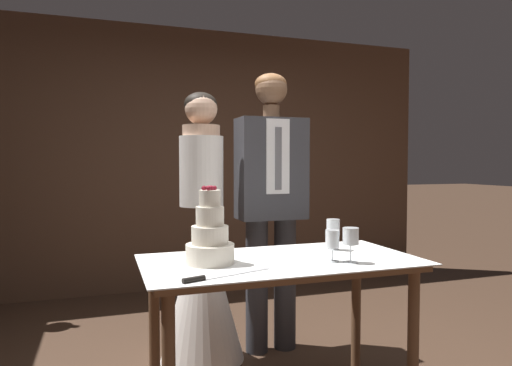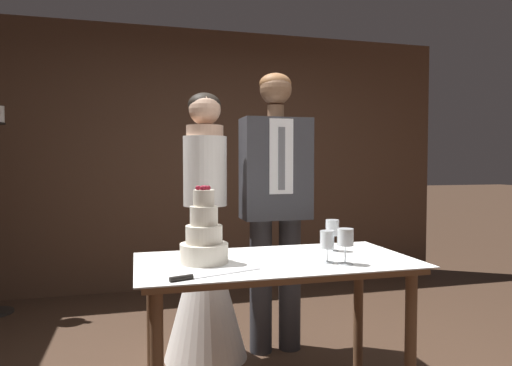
{
  "view_description": "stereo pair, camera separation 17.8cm",
  "coord_description": "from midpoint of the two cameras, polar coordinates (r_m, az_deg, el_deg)",
  "views": [
    {
      "loc": [
        -0.94,
        -2.12,
        1.28
      ],
      "look_at": [
        -0.1,
        0.37,
        1.16
      ],
      "focal_mm": 32.0,
      "sensor_mm": 36.0,
      "label": 1
    },
    {
      "loc": [
        -0.77,
        -2.17,
        1.28
      ],
      "look_at": [
        -0.1,
        0.37,
        1.16
      ],
      "focal_mm": 32.0,
      "sensor_mm": 36.0,
      "label": 2
    }
  ],
  "objects": [
    {
      "name": "wine_glass_near",
      "position": [
        2.25,
        11.15,
        -7.08
      ],
      "size": [
        0.07,
        0.07,
        0.16
      ],
      "color": "silver",
      "rests_on": "cake_table"
    },
    {
      "name": "cake_table",
      "position": [
        2.33,
        4.71,
        -11.99
      ],
      "size": [
        1.37,
        0.71,
        0.79
      ],
      "color": "brown",
      "rests_on": "ground_plane"
    },
    {
      "name": "wine_glass_middle",
      "position": [
        2.23,
        13.38,
        -6.76
      ],
      "size": [
        0.08,
        0.08,
        0.17
      ],
      "color": "silver",
      "rests_on": "cake_table"
    },
    {
      "name": "cake_knife",
      "position": [
        1.95,
        -4.43,
        -11.55
      ],
      "size": [
        0.42,
        0.16,
        0.02
      ],
      "rotation": [
        0.0,
        0.0,
        0.31
      ],
      "color": "silver",
      "rests_on": "cake_table"
    },
    {
      "name": "wine_glass_far",
      "position": [
        2.55,
        11.51,
        -5.62
      ],
      "size": [
        0.07,
        0.07,
        0.17
      ],
      "color": "silver",
      "rests_on": "cake_table"
    },
    {
      "name": "bride",
      "position": [
        3.01,
        -4.64,
        -9.77
      ],
      "size": [
        0.54,
        0.54,
        1.72
      ],
      "color": "white",
      "rests_on": "ground_plane"
    },
    {
      "name": "groom",
      "position": [
        3.07,
        4.12,
        -1.41
      ],
      "size": [
        0.46,
        0.25,
        1.87
      ],
      "color": "#38383D",
      "rests_on": "ground_plane"
    },
    {
      "name": "tiered_cake",
      "position": [
        2.21,
        -4.22,
        -6.81
      ],
      "size": [
        0.23,
        0.23,
        0.37
      ],
      "color": "silver",
      "rests_on": "cake_table"
    },
    {
      "name": "wall_back",
      "position": [
        4.74,
        -4.52,
        2.96
      ],
      "size": [
        5.07,
        0.12,
        2.62
      ],
      "primitive_type": "cube",
      "color": "#513828",
      "rests_on": "ground_plane"
    }
  ]
}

